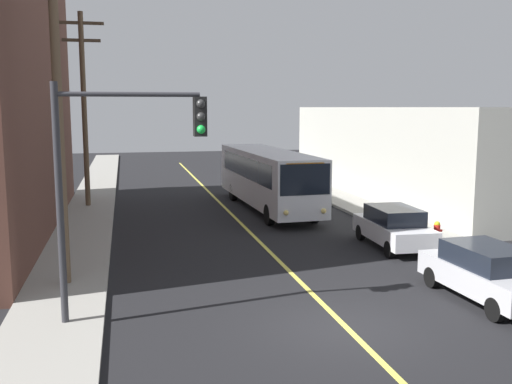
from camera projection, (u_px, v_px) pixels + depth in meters
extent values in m
plane|color=black|center=(346.00, 327.00, 14.74)|extent=(120.00, 120.00, 0.00)
cube|color=gray|center=(78.00, 247.00, 22.79)|extent=(2.50, 90.00, 0.15)
cube|color=gray|center=(415.00, 230.00, 25.97)|extent=(2.50, 90.00, 0.15)
cube|color=#D8CC4C|center=(235.00, 218.00, 29.21)|extent=(0.16, 60.00, 0.01)
cube|color=black|center=(53.00, 196.00, 25.91)|extent=(0.06, 14.59, 1.30)
cube|color=black|center=(49.00, 124.00, 25.45)|extent=(0.06, 14.59, 1.30)
cube|color=black|center=(45.00, 50.00, 24.99)|extent=(0.06, 14.59, 1.30)
cube|color=#B2B2A8|center=(447.00, 152.00, 36.54)|extent=(12.00, 24.33, 5.54)
cube|color=black|center=(358.00, 172.00, 35.40)|extent=(0.06, 17.03, 1.30)
cube|color=silver|center=(267.00, 176.00, 31.55)|extent=(3.04, 12.09, 2.75)
cube|color=black|center=(305.00, 180.00, 25.76)|extent=(2.35, 0.18, 1.40)
cube|color=black|center=(241.00, 156.00, 37.17)|extent=(2.30, 0.17, 1.10)
cube|color=black|center=(245.00, 167.00, 31.15)|extent=(0.48, 10.19, 1.10)
cube|color=black|center=(289.00, 166.00, 31.80)|extent=(0.48, 10.19, 1.10)
cube|color=orange|center=(305.00, 166.00, 25.69)|extent=(1.79, 0.13, 0.30)
sphere|color=#F9D872|center=(286.00, 213.00, 25.70)|extent=(0.24, 0.24, 0.24)
sphere|color=#F9D872|center=(324.00, 211.00, 26.17)|extent=(0.24, 0.24, 0.24)
cylinder|color=black|center=(269.00, 215.00, 27.44)|extent=(0.34, 1.01, 1.00)
cylinder|color=black|center=(314.00, 212.00, 28.02)|extent=(0.34, 1.01, 1.00)
cylinder|color=black|center=(233.00, 192.00, 34.79)|extent=(0.34, 1.01, 1.00)
cylinder|color=black|center=(269.00, 191.00, 35.38)|extent=(0.34, 1.01, 1.00)
cube|color=#B7B7BC|center=(486.00, 278.00, 16.67)|extent=(1.97, 4.47, 0.70)
cube|color=black|center=(487.00, 256.00, 16.57)|extent=(1.71, 2.52, 0.60)
cylinder|color=black|center=(495.00, 310.00, 15.08)|extent=(0.24, 0.65, 0.64)
cylinder|color=black|center=(432.00, 277.00, 17.95)|extent=(0.24, 0.65, 0.64)
cylinder|color=black|center=(477.00, 273.00, 18.36)|extent=(0.24, 0.65, 0.64)
cube|color=silver|center=(394.00, 231.00, 23.02)|extent=(1.97, 4.47, 0.70)
cube|color=black|center=(394.00, 215.00, 22.92)|extent=(1.71, 2.52, 0.60)
cylinder|color=black|center=(390.00, 249.00, 21.46)|extent=(0.24, 0.65, 0.64)
cylinder|color=black|center=(430.00, 248.00, 21.76)|extent=(0.24, 0.65, 0.64)
cylinder|color=black|center=(361.00, 232.00, 24.38)|extent=(0.24, 0.65, 0.64)
cylinder|color=black|center=(396.00, 231.00, 24.67)|extent=(0.24, 0.65, 0.64)
cylinder|color=brown|center=(58.00, 108.00, 17.23)|extent=(0.28, 0.28, 10.72)
cylinder|color=brown|center=(84.00, 111.00, 31.42)|extent=(0.28, 0.28, 10.42)
cube|color=#4C3D2D|center=(81.00, 23.00, 30.76)|extent=(2.40, 0.16, 0.16)
cube|color=#4C3D2D|center=(81.00, 40.00, 30.89)|extent=(2.00, 0.16, 0.16)
cylinder|color=#2D2D33|center=(60.00, 205.00, 14.27)|extent=(0.18, 0.18, 6.00)
cylinder|color=#2D2D33|center=(129.00, 94.00, 14.26)|extent=(3.50, 0.12, 0.12)
cube|color=black|center=(200.00, 117.00, 14.72)|extent=(0.32, 0.36, 1.00)
sphere|color=#2D2D2D|center=(201.00, 104.00, 14.49)|extent=(0.22, 0.22, 0.22)
sphere|color=#2D2D2D|center=(201.00, 117.00, 14.54)|extent=(0.22, 0.22, 0.22)
sphere|color=green|center=(201.00, 129.00, 14.59)|extent=(0.22, 0.22, 0.22)
cylinder|color=red|center=(437.00, 233.00, 23.40)|extent=(0.26, 0.26, 0.70)
sphere|color=gold|center=(437.00, 224.00, 23.34)|extent=(0.24, 0.24, 0.24)
cylinder|color=red|center=(433.00, 231.00, 23.35)|extent=(0.12, 0.10, 0.10)
cylinder|color=red|center=(440.00, 231.00, 23.42)|extent=(0.12, 0.10, 0.10)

